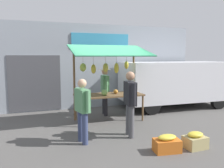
% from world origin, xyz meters
% --- Properties ---
extents(ground_plane, '(40.00, 40.00, 0.00)m').
position_xyz_m(ground_plane, '(0.00, 0.00, 0.00)').
color(ground_plane, '#514F4C').
extents(street_backdrop, '(9.00, 0.30, 3.40)m').
position_xyz_m(street_backdrop, '(0.04, -2.20, 1.70)').
color(street_backdrop, '#8C939E').
rests_on(street_backdrop, ground).
extents(market_stall, '(2.50, 1.46, 2.50)m').
position_xyz_m(market_stall, '(0.01, -0.03, 1.55)').
color(market_stall, brown).
rests_on(market_stall, ground).
extents(vendor_with_sunhat, '(0.44, 0.71, 1.69)m').
position_xyz_m(vendor_with_sunhat, '(-0.10, -0.75, 1.00)').
color(vendor_with_sunhat, '#232328').
rests_on(vendor_with_sunhat, ground).
extents(shopper_with_shopping_bag, '(0.29, 0.72, 1.72)m').
position_xyz_m(shopper_with_shopping_bag, '(-0.04, 1.61, 1.01)').
color(shopper_with_shopping_bag, '#4C4C51').
rests_on(shopper_with_shopping_bag, ground).
extents(shopper_with_ponytail, '(0.32, 0.67, 1.58)m').
position_xyz_m(shopper_with_ponytail, '(1.24, 1.66, 0.90)').
color(shopper_with_ponytail, navy).
rests_on(shopper_with_ponytail, ground).
extents(parked_van, '(4.45, 1.97, 1.88)m').
position_xyz_m(parked_van, '(-3.08, -0.99, 1.12)').
color(parked_van, silver).
rests_on(parked_van, ground).
extents(produce_crate_near, '(0.62, 0.43, 0.39)m').
position_xyz_m(produce_crate_near, '(-0.41, 2.81, 0.18)').
color(produce_crate_near, '#D1661E').
rests_on(produce_crate_near, ground).
extents(produce_crate_side, '(0.51, 0.40, 0.39)m').
position_xyz_m(produce_crate_side, '(-1.14, 2.85, 0.18)').
color(produce_crate_side, tan).
rests_on(produce_crate_side, ground).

